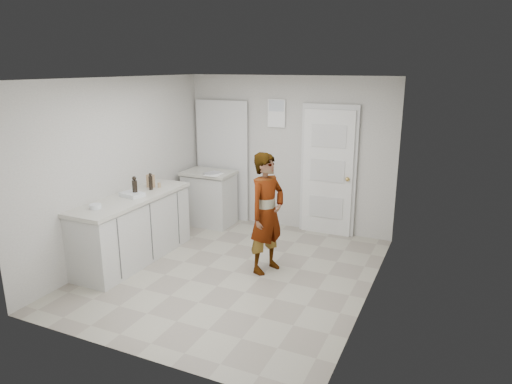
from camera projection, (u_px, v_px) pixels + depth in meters
The scene contains 12 objects.
ground at pixel (233, 272), 6.05m from camera, with size 4.00×4.00×0.00m, color gray.
room_shell at pixel (277, 167), 7.56m from camera, with size 4.00×4.00×4.00m.
main_counter at pixel (134, 231), 6.34m from camera, with size 0.64×1.96×0.93m.
side_counter at pixel (209, 200), 7.80m from camera, with size 0.84×0.61×0.93m.
person at pixel (267, 213), 5.91m from camera, with size 0.58×0.38×1.59m, color silver.
cake_mix_box at pixel (151, 181), 6.65m from camera, with size 0.11×0.05×0.19m, color #8E6947.
spice_jar at pixel (159, 185), 6.66m from camera, with size 0.05×0.05×0.07m, color tan.
oil_cruet_a at pixel (135, 187), 6.20m from camera, with size 0.07×0.07×0.28m.
oil_cruet_b at pixel (151, 182), 6.51m from camera, with size 0.05×0.05×0.25m.
baking_dish at pixel (132, 195), 6.21m from camera, with size 0.34×0.27×0.05m.
egg_bowl at pixel (95, 206), 5.67m from camera, with size 0.14×0.14×0.06m.
papers at pixel (214, 174), 7.44m from camera, with size 0.23×0.30×0.01m, color white.
Camera 1 is at (2.57, -4.93, 2.65)m, focal length 32.00 mm.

